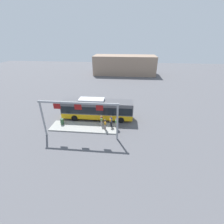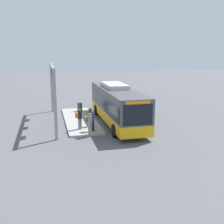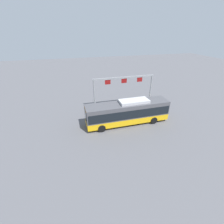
{
  "view_description": "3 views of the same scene",
  "coord_description": "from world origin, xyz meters",
  "px_view_note": "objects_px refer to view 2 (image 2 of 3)",
  "views": [
    {
      "loc": [
        4.57,
        -22.25,
        12.48
      ],
      "look_at": [
        2.47,
        -0.44,
        1.49
      ],
      "focal_mm": 24.49,
      "sensor_mm": 36.0,
      "label": 1
    },
    {
      "loc": [
        23.47,
        -5.99,
        6.42
      ],
      "look_at": [
        2.97,
        -1.14,
        1.71
      ],
      "focal_mm": 44.62,
      "sensor_mm": 36.0,
      "label": 2
    },
    {
      "loc": [
        7.3,
        18.26,
        11.98
      ],
      "look_at": [
        2.08,
        -0.53,
        1.77
      ],
      "focal_mm": 25.58,
      "sensor_mm": 36.0,
      "label": 3
    }
  ],
  "objects_px": {
    "person_boarding": "(92,120)",
    "person_waiting_far": "(90,116)",
    "trash_bin": "(80,107)",
    "bus_main": "(117,103)",
    "person_waiting_near": "(79,118)",
    "person_waiting_mid": "(89,123)"
  },
  "relations": [
    {
      "from": "person_boarding",
      "to": "person_waiting_far",
      "type": "relative_size",
      "value": 1.0
    },
    {
      "from": "trash_bin",
      "to": "bus_main",
      "type": "bearing_deg",
      "value": 28.29
    },
    {
      "from": "bus_main",
      "to": "trash_bin",
      "type": "bearing_deg",
      "value": -152.03
    },
    {
      "from": "person_waiting_far",
      "to": "person_waiting_near",
      "type": "bearing_deg",
      "value": -156.74
    },
    {
      "from": "person_waiting_mid",
      "to": "trash_bin",
      "type": "height_order",
      "value": "person_waiting_mid"
    },
    {
      "from": "person_waiting_near",
      "to": "person_waiting_far",
      "type": "height_order",
      "value": "same"
    },
    {
      "from": "bus_main",
      "to": "person_waiting_near",
      "type": "xyz_separation_m",
      "value": [
        1.76,
        -3.54,
        -0.76
      ]
    },
    {
      "from": "person_boarding",
      "to": "person_waiting_mid",
      "type": "xyz_separation_m",
      "value": [
        0.85,
        -0.34,
        0.0
      ]
    },
    {
      "from": "person_waiting_near",
      "to": "trash_bin",
      "type": "xyz_separation_m",
      "value": [
        -6.8,
        0.83,
        -0.44
      ]
    },
    {
      "from": "person_waiting_near",
      "to": "person_waiting_far",
      "type": "bearing_deg",
      "value": 19.86
    },
    {
      "from": "bus_main",
      "to": "trash_bin",
      "type": "height_order",
      "value": "bus_main"
    },
    {
      "from": "person_waiting_near",
      "to": "person_waiting_mid",
      "type": "xyz_separation_m",
      "value": [
        1.63,
        0.55,
        0.0
      ]
    },
    {
      "from": "trash_bin",
      "to": "person_boarding",
      "type": "bearing_deg",
      "value": 0.42
    },
    {
      "from": "person_boarding",
      "to": "person_waiting_mid",
      "type": "distance_m",
      "value": 0.91
    },
    {
      "from": "person_waiting_mid",
      "to": "bus_main",
      "type": "bearing_deg",
      "value": 57.51
    },
    {
      "from": "person_boarding",
      "to": "bus_main",
      "type": "bearing_deg",
      "value": 66.34
    },
    {
      "from": "person_waiting_far",
      "to": "person_boarding",
      "type": "bearing_deg",
      "value": -104.75
    },
    {
      "from": "person_waiting_mid",
      "to": "trash_bin",
      "type": "relative_size",
      "value": 1.86
    },
    {
      "from": "person_waiting_mid",
      "to": "person_waiting_near",
      "type": "bearing_deg",
      "value": 117.47
    },
    {
      "from": "bus_main",
      "to": "trash_bin",
      "type": "xyz_separation_m",
      "value": [
        -5.04,
        -2.71,
        -1.2
      ]
    },
    {
      "from": "person_waiting_far",
      "to": "trash_bin",
      "type": "distance_m",
      "value": 6.15
    },
    {
      "from": "person_waiting_far",
      "to": "bus_main",
      "type": "bearing_deg",
      "value": 12.61
    }
  ]
}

